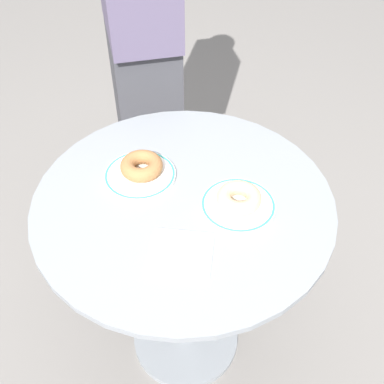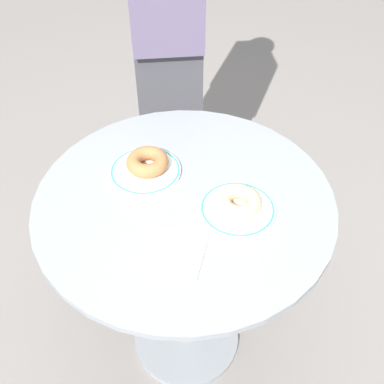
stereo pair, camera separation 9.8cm
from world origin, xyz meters
TOP-DOWN VIEW (x-y plane):
  - ground_plane at (0.00, 0.00)m, footprint 7.00×7.00m
  - cafe_table at (0.00, 0.00)m, footprint 0.78×0.78m
  - plate_left at (-0.14, 0.03)m, footprint 0.19×0.19m
  - plate_right at (0.14, 0.03)m, footprint 0.19×0.19m
  - donut_cinnamon at (-0.14, 0.04)m, footprint 0.15×0.15m
  - donut_glazed at (0.14, 0.03)m, footprint 0.16×0.16m
  - paper_napkin at (0.07, -0.16)m, footprint 0.17×0.16m
  - person_figure at (-0.39, 0.53)m, footprint 0.41×0.44m

SIDE VIEW (x-z plane):
  - ground_plane at x=0.00m, z-range -0.02..0.00m
  - cafe_table at x=0.00m, z-range 0.16..0.90m
  - paper_napkin at x=0.07m, z-range 0.75..0.75m
  - plate_right at x=0.14m, z-range 0.75..0.76m
  - plate_left at x=-0.14m, z-range 0.75..0.76m
  - donut_glazed at x=0.14m, z-range 0.76..0.80m
  - donut_cinnamon at x=-0.14m, z-range 0.76..0.80m
  - person_figure at x=-0.39m, z-range -0.01..1.64m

